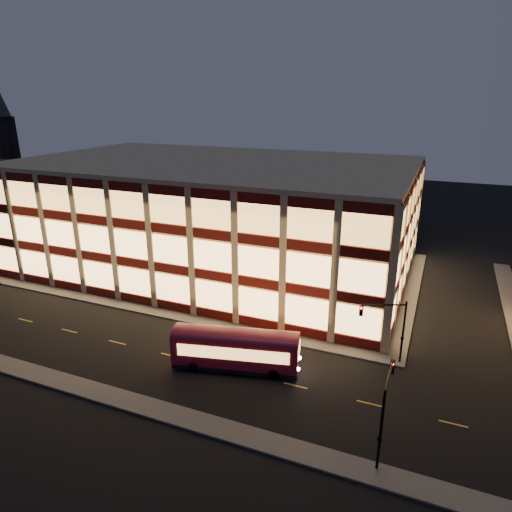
% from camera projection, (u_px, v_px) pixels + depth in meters
% --- Properties ---
extents(ground, '(200.00, 200.00, 0.00)m').
position_uv_depth(ground, '(169.00, 320.00, 48.41)').
color(ground, black).
rests_on(ground, ground).
extents(sidewalk_office_south, '(54.00, 2.00, 0.15)m').
position_uv_depth(sidewalk_office_south, '(151.00, 310.00, 50.34)').
color(sidewalk_office_south, '#514F4C').
rests_on(sidewalk_office_south, ground).
extents(sidewalk_office_east, '(2.00, 30.00, 0.15)m').
position_uv_depth(sidewalk_office_east, '(410.00, 293.00, 54.85)').
color(sidewalk_office_east, '#514F4C').
rests_on(sidewalk_office_east, ground).
extents(sidewalk_near, '(100.00, 2.00, 0.15)m').
position_uv_depth(sidewalk_near, '(81.00, 387.00, 37.07)').
color(sidewalk_near, '#514F4C').
rests_on(sidewalk_near, ground).
extents(office_building, '(50.45, 30.45, 14.50)m').
position_uv_depth(office_building, '(216.00, 214.00, 61.78)').
color(office_building, tan).
rests_on(office_building, ground).
extents(church_tower, '(5.00, 5.00, 18.00)m').
position_uv_depth(church_tower, '(4.00, 157.00, 105.61)').
color(church_tower, '#2D2621').
rests_on(church_tower, ground).
extents(traffic_signal_far, '(3.79, 1.87, 6.00)m').
position_uv_depth(traffic_signal_far, '(388.00, 322.00, 39.20)').
color(traffic_signal_far, black).
rests_on(traffic_signal_far, ground).
extents(traffic_signal_near, '(0.32, 4.45, 6.00)m').
position_uv_depth(traffic_signal_near, '(386.00, 402.00, 28.91)').
color(traffic_signal_near, black).
rests_on(traffic_signal_near, ground).
extents(trolley_bus, '(11.18, 5.14, 3.68)m').
position_uv_depth(trolley_bus, '(236.00, 347.00, 39.23)').
color(trolley_bus, maroon).
rests_on(trolley_bus, ground).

